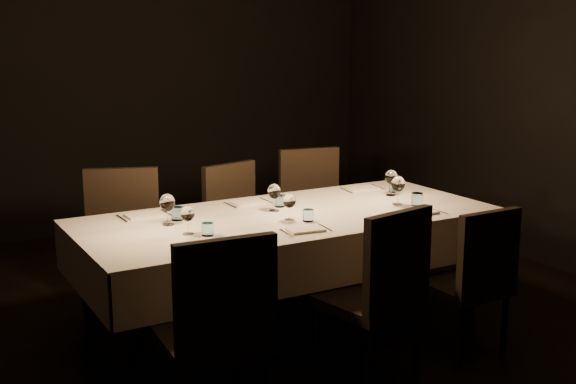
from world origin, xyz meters
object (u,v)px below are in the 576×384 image
chair_near_right (474,275)px  chair_far_center (240,224)px  chair_far_right (315,209)px  dining_table (288,226)px  chair_near_left (218,326)px  chair_near_center (380,288)px  chair_far_left (123,240)px

chair_near_right → chair_far_center: size_ratio=0.94×
chair_far_right → dining_table: bearing=-119.9°
chair_far_right → chair_near_left: bearing=-122.2°
chair_near_center → chair_far_center: size_ratio=1.03×
chair_near_center → chair_far_right: 1.75m
chair_near_right → chair_far_center: chair_far_center is taller
dining_table → chair_near_center: size_ratio=2.62×
chair_near_left → chair_far_right: (1.56, 1.69, 0.01)m
chair_near_left → chair_far_center: bearing=-115.2°
chair_near_center → chair_far_left: (-0.90, 1.53, 0.01)m
chair_near_right → chair_far_center: 1.74m
dining_table → chair_near_left: bearing=-134.8°
chair_near_left → chair_near_center: size_ratio=1.01×
chair_far_left → chair_far_center: (0.86, 0.06, -0.02)m
chair_far_left → chair_far_right: chair_far_right is taller
dining_table → chair_near_center: 0.83m
chair_near_left → chair_far_center: size_ratio=1.04×
chair_near_right → chair_far_right: size_ratio=0.89×
chair_near_right → chair_far_right: chair_far_right is taller
chair_near_center → chair_far_left: chair_far_left is taller
chair_near_center → chair_near_right: chair_near_center is taller
chair_near_center → chair_far_right: (0.61, 1.63, 0.01)m
chair_near_center → dining_table: bearing=-94.6°
chair_near_left → chair_far_center: 1.89m
chair_near_center → chair_near_right: (0.66, 0.00, -0.04)m
chair_near_right → chair_far_left: bearing=-44.8°
chair_far_center → chair_far_right: (0.65, 0.04, 0.02)m
chair_far_right → chair_near_center: bearing=-100.0°
chair_near_center → chair_far_right: size_ratio=0.97×
chair_near_center → chair_near_right: size_ratio=1.09×
chair_far_left → chair_far_center: chair_far_left is taller
chair_near_center → chair_far_center: bearing=-99.7°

